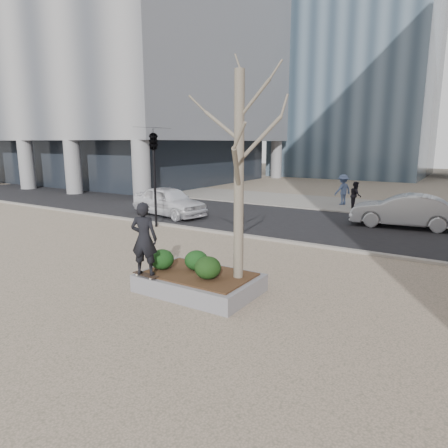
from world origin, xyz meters
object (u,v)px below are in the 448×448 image
Objects in this scene: skateboarder at (144,239)px; police_car at (169,201)px; planter at (199,283)px; skateboard at (146,276)px.

skateboarder is 0.41× the size of police_car.
planter is 0.66× the size of police_car.
planter is at bearing -125.59° from police_car.
police_car reaches higher than skateboard.
skateboard is at bearing -132.68° from police_car.
skateboarder reaches higher than police_car.
skateboarder reaches higher than skateboard.
police_car is (-6.68, 8.89, 0.30)m from skateboard.
planter is 11.15m from police_car.
skateboarder is at bearing -132.68° from police_car.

